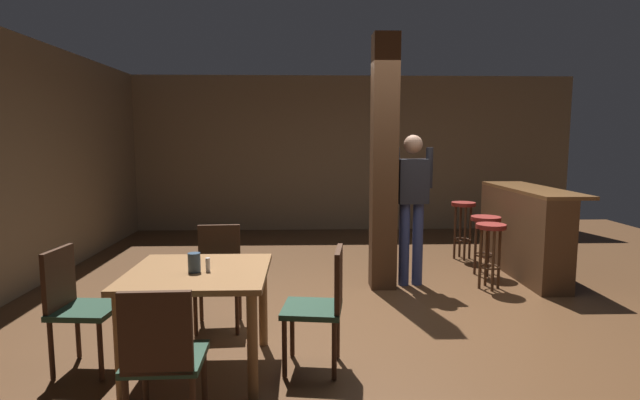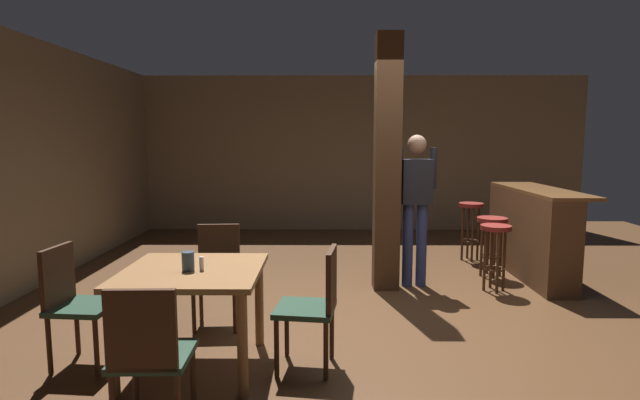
% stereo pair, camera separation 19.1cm
% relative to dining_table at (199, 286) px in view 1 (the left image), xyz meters
% --- Properties ---
extents(ground_plane, '(10.80, 10.80, 0.00)m').
position_rel_dining_table_xyz_m(ground_plane, '(1.66, 1.16, -0.63)').
color(ground_plane, '#4C301C').
extents(wall_back, '(8.00, 0.10, 2.80)m').
position_rel_dining_table_xyz_m(wall_back, '(1.66, 5.66, 0.77)').
color(wall_back, '#756047').
rests_on(wall_back, ground_plane).
extents(pillar, '(0.28, 0.28, 2.80)m').
position_rel_dining_table_xyz_m(pillar, '(1.65, 1.99, 0.77)').
color(pillar, '#422816').
rests_on(pillar, ground_plane).
extents(dining_table, '(0.98, 0.98, 0.75)m').
position_rel_dining_table_xyz_m(dining_table, '(0.00, 0.00, 0.00)').
color(dining_table, brown).
rests_on(dining_table, ground_plane).
extents(chair_west, '(0.45, 0.45, 0.89)m').
position_rel_dining_table_xyz_m(chair_west, '(-0.89, 0.04, -0.12)').
color(chair_west, '#1E3828').
rests_on(chair_west, ground_plane).
extents(chair_south, '(0.43, 0.43, 0.89)m').
position_rel_dining_table_xyz_m(chair_south, '(-0.02, -0.87, -0.12)').
color(chair_south, '#1E3828').
rests_on(chair_south, ground_plane).
extents(chair_north, '(0.45, 0.45, 0.89)m').
position_rel_dining_table_xyz_m(chair_north, '(-0.01, 0.88, -0.12)').
color(chair_north, '#1E3828').
rests_on(chair_north, ground_plane).
extents(chair_east, '(0.47, 0.47, 0.89)m').
position_rel_dining_table_xyz_m(chair_east, '(0.89, -0.01, -0.12)').
color(chair_east, '#1E3828').
rests_on(chair_east, ground_plane).
extents(napkin_cup, '(0.09, 0.09, 0.14)m').
position_rel_dining_table_xyz_m(napkin_cup, '(-0.02, -0.06, 0.19)').
color(napkin_cup, '#33475B').
rests_on(napkin_cup, dining_table).
extents(salt_shaker, '(0.03, 0.03, 0.10)m').
position_rel_dining_table_xyz_m(salt_shaker, '(0.08, -0.04, 0.17)').
color(salt_shaker, silver).
rests_on(salt_shaker, dining_table).
extents(standing_person, '(0.47, 0.23, 1.72)m').
position_rel_dining_table_xyz_m(standing_person, '(1.98, 2.07, 0.37)').
color(standing_person, black).
rests_on(standing_person, ground_plane).
extents(bar_counter, '(0.56, 1.90, 1.08)m').
position_rel_dining_table_xyz_m(bar_counter, '(3.47, 2.50, -0.08)').
color(bar_counter, brown).
rests_on(bar_counter, ground_plane).
extents(bar_stool_near, '(0.33, 0.33, 0.74)m').
position_rel_dining_table_xyz_m(bar_stool_near, '(2.84, 1.89, -0.08)').
color(bar_stool_near, maroon).
rests_on(bar_stool_near, ground_plane).
extents(bar_stool_mid, '(0.36, 0.36, 0.73)m').
position_rel_dining_table_xyz_m(bar_stool_mid, '(3.00, 2.48, -0.08)').
color(bar_stool_mid, maroon).
rests_on(bar_stool_mid, ground_plane).
extents(bar_stool_far, '(0.33, 0.33, 0.80)m').
position_rel_dining_table_xyz_m(bar_stool_far, '(2.98, 3.29, -0.04)').
color(bar_stool_far, maroon).
rests_on(bar_stool_far, ground_plane).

